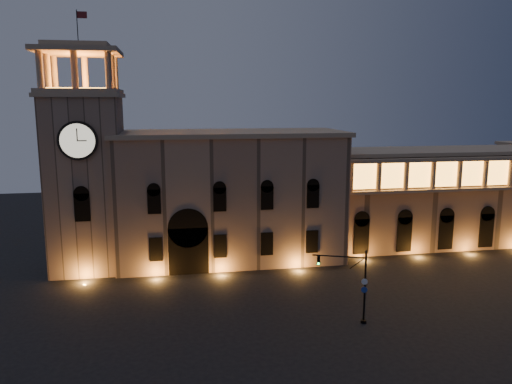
# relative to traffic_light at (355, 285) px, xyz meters

# --- Properties ---
(ground) EXTENTS (160.00, 160.00, 0.00)m
(ground) POSITION_rel_traffic_light_xyz_m (-7.50, 0.83, -3.91)
(ground) COLOR black
(ground) RESTS_ON ground
(government_building) EXTENTS (30.80, 12.80, 17.60)m
(government_building) POSITION_rel_traffic_light_xyz_m (-9.57, 22.76, 4.86)
(government_building) COLOR #8D705C
(government_building) RESTS_ON ground
(clock_tower) EXTENTS (9.80, 9.80, 32.40)m
(clock_tower) POSITION_rel_traffic_light_xyz_m (-28.00, 21.80, 8.59)
(clock_tower) COLOR #8D705C
(clock_tower) RESTS_ON ground
(colonnade_wing) EXTENTS (40.60, 11.50, 14.50)m
(colonnade_wing) POSITION_rel_traffic_light_xyz_m (24.50, 24.75, 3.43)
(colonnade_wing) COLOR #886B57
(colonnade_wing) RESTS_ON ground
(traffic_light) EXTENTS (5.13, 2.13, 7.44)m
(traffic_light) POSITION_rel_traffic_light_xyz_m (0.00, 0.00, 0.00)
(traffic_light) COLOR black
(traffic_light) RESTS_ON ground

